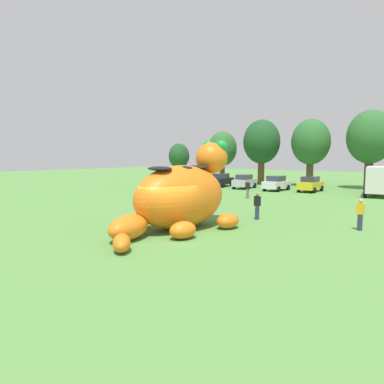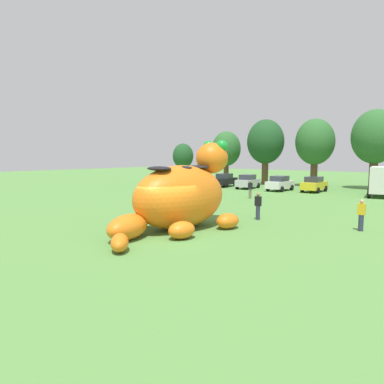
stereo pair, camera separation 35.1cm
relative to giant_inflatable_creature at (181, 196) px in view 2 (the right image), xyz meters
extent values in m
plane|color=#568E42|center=(0.61, -1.65, -1.80)|extent=(160.00, 160.00, 0.00)
ellipsoid|color=orange|center=(-0.01, 0.01, -0.05)|extent=(3.65, 6.47, 3.50)
ellipsoid|color=orange|center=(0.22, 2.65, 2.07)|extent=(2.02, 2.19, 1.85)
sphere|color=green|center=(-0.26, 2.97, 2.76)|extent=(0.74, 0.74, 0.74)
sphere|color=green|center=(0.75, 2.88, 2.76)|extent=(0.74, 0.74, 0.74)
ellipsoid|color=black|center=(0.11, 1.41, 1.55)|extent=(1.49, 1.24, 0.23)
ellipsoid|color=black|center=(-0.01, 0.01, 1.55)|extent=(1.49, 1.24, 0.23)
ellipsoid|color=black|center=(-0.15, -1.54, 1.55)|extent=(1.49, 1.24, 0.23)
ellipsoid|color=orange|center=(-1.80, 1.89, -1.38)|extent=(1.20, 1.59, 0.86)
ellipsoid|color=orange|center=(2.08, 1.54, -1.38)|extent=(1.20, 1.59, 0.86)
ellipsoid|color=orange|center=(-1.95, -1.53, -1.38)|extent=(1.20, 1.59, 0.86)
ellipsoid|color=orange|center=(1.61, -1.85, -1.38)|extent=(1.20, 1.59, 0.86)
ellipsoid|color=orange|center=(-0.33, -3.55, -1.19)|extent=(2.07, 3.07, 1.22)
ellipsoid|color=orange|center=(1.01, -5.18, -1.43)|extent=(1.68, 1.65, 0.75)
cube|color=black|center=(-12.39, 23.54, -1.08)|extent=(2.06, 4.23, 0.80)
cube|color=#2D333D|center=(-12.38, 23.39, -0.38)|extent=(1.66, 2.09, 0.60)
cylinder|color=black|center=(-13.35, 24.73, -1.48)|extent=(0.30, 0.66, 0.64)
cylinder|color=black|center=(-11.66, 24.88, -1.48)|extent=(0.30, 0.66, 0.64)
cylinder|color=black|center=(-13.13, 22.19, -1.48)|extent=(0.30, 0.66, 0.64)
cylinder|color=black|center=(-11.43, 22.34, -1.48)|extent=(0.30, 0.66, 0.64)
cube|color=#B7BABF|center=(-8.75, 23.10, -1.08)|extent=(2.16, 4.27, 0.80)
cube|color=#2D333D|center=(-8.73, 22.96, -0.38)|extent=(1.71, 2.13, 0.60)
cylinder|color=black|center=(-9.74, 24.27, -1.48)|extent=(0.31, 0.66, 0.64)
cylinder|color=black|center=(-8.05, 24.47, -1.48)|extent=(0.31, 0.66, 0.64)
cylinder|color=black|center=(-9.45, 21.74, -1.48)|extent=(0.31, 0.66, 0.64)
cylinder|color=black|center=(-7.76, 21.94, -1.48)|extent=(0.31, 0.66, 0.64)
cube|color=white|center=(-4.50, 22.97, -1.08)|extent=(1.85, 4.16, 0.80)
cube|color=#2D333D|center=(-4.50, 22.82, -0.38)|extent=(1.57, 2.02, 0.60)
cylinder|color=black|center=(-5.30, 24.27, -1.48)|extent=(0.26, 0.65, 0.64)
cylinder|color=black|center=(-3.60, 24.21, -1.48)|extent=(0.26, 0.65, 0.64)
cylinder|color=black|center=(-5.39, 21.73, -1.48)|extent=(0.26, 0.65, 0.64)
cylinder|color=black|center=(-3.70, 21.67, -1.48)|extent=(0.26, 0.65, 0.64)
cube|color=yellow|center=(-0.96, 24.09, -1.08)|extent=(1.71, 4.11, 0.80)
cube|color=#2D333D|center=(-0.96, 23.94, -0.38)|extent=(1.50, 1.97, 0.60)
cylinder|color=black|center=(-1.81, 25.36, -1.48)|extent=(0.24, 0.64, 0.64)
cylinder|color=black|center=(-0.11, 25.36, -1.48)|extent=(0.24, 0.64, 0.64)
cylinder|color=black|center=(-1.82, 22.82, -1.48)|extent=(0.24, 0.64, 0.64)
cylinder|color=black|center=(-0.12, 22.81, -1.48)|extent=(0.24, 0.64, 0.64)
cube|color=#333842|center=(5.47, 26.59, -0.40)|extent=(2.23, 2.06, 1.90)
cube|color=silver|center=(5.91, 23.42, -0.10)|extent=(2.72, 4.85, 2.50)
cylinder|color=black|center=(4.48, 26.45, -1.35)|extent=(0.40, 0.93, 0.90)
cylinder|color=black|center=(5.09, 21.68, -1.35)|extent=(0.40, 0.93, 0.90)
cylinder|color=brown|center=(-24.28, 29.29, -0.75)|extent=(0.60, 0.60, 2.11)
ellipsoid|color=#1E4C23|center=(-24.28, 29.29, 2.17)|extent=(3.38, 3.38, 4.05)
cylinder|color=brown|center=(-16.26, 29.81, -0.46)|extent=(0.77, 0.77, 2.69)
ellipsoid|color=#2D662D|center=(-16.26, 29.81, 3.25)|extent=(4.30, 4.30, 5.16)
cylinder|color=brown|center=(-9.88, 29.87, -0.22)|extent=(0.90, 0.90, 3.17)
ellipsoid|color=#1E4C23|center=(-9.88, 29.87, 4.15)|extent=(5.07, 5.07, 6.08)
cylinder|color=brown|center=(-3.46, 31.07, -0.26)|extent=(0.88, 0.88, 3.09)
ellipsoid|color=#2D662D|center=(-3.46, 31.07, 4.01)|extent=(4.95, 4.95, 5.94)
cylinder|color=brown|center=(3.47, 31.51, -0.14)|extent=(0.95, 0.95, 3.33)
ellipsoid|color=#2D662D|center=(3.47, 31.51, 4.46)|extent=(5.33, 5.33, 6.40)
cylinder|color=#726656|center=(-3.62, 14.38, -1.36)|extent=(0.26, 0.26, 0.88)
cube|color=black|center=(-3.62, 14.38, -0.62)|extent=(0.38, 0.22, 0.60)
sphere|color=#9E7051|center=(-3.62, 14.38, -0.20)|extent=(0.22, 0.22, 0.22)
cylinder|color=#2D334C|center=(2.11, 5.01, -1.36)|extent=(0.26, 0.26, 0.88)
cube|color=black|center=(2.11, 5.01, -0.62)|extent=(0.38, 0.22, 0.60)
sphere|color=#9E7051|center=(2.11, 5.01, -0.20)|extent=(0.22, 0.22, 0.22)
cylinder|color=#2D334C|center=(-6.44, 7.50, -1.36)|extent=(0.26, 0.26, 0.88)
cube|color=#338C4C|center=(-6.44, 7.50, -0.62)|extent=(0.38, 0.22, 0.60)
sphere|color=#9E7051|center=(-6.44, 7.50, -0.20)|extent=(0.22, 0.22, 0.22)
cylinder|color=#2D334C|center=(8.00, 5.46, -1.36)|extent=(0.26, 0.26, 0.88)
cube|color=gold|center=(8.00, 5.46, -0.62)|extent=(0.38, 0.22, 0.60)
sphere|color=tan|center=(8.00, 5.46, -0.20)|extent=(0.22, 0.22, 0.22)
camera|label=1|loc=(12.01, -14.73, 2.21)|focal=32.56mm
camera|label=2|loc=(12.29, -14.52, 2.21)|focal=32.56mm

